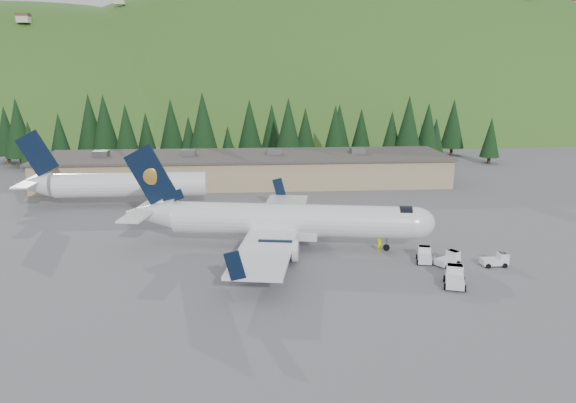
# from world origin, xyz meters

# --- Properties ---
(ground) EXTENTS (600.00, 600.00, 0.00)m
(ground) POSITION_xyz_m (0.00, 0.00, 0.00)
(ground) COLOR #5E5E64
(airliner) EXTENTS (35.16, 33.17, 11.69)m
(airliner) POSITION_xyz_m (-1.01, 0.18, 3.12)
(airliner) COLOR white
(airliner) RESTS_ON ground
(second_airliner) EXTENTS (27.50, 11.00, 10.05)m
(second_airliner) POSITION_xyz_m (-24.92, 22.00, 3.32)
(second_airliner) COLOR white
(second_airliner) RESTS_ON ground
(baggage_tug_a) EXTENTS (2.96, 2.56, 1.42)m
(baggage_tug_a) POSITION_xyz_m (15.72, -7.00, 0.64)
(baggage_tug_a) COLOR silver
(baggage_tug_a) RESTS_ON ground
(baggage_tug_b) EXTENTS (2.63, 1.59, 1.40)m
(baggage_tug_b) POSITION_xyz_m (20.50, -7.66, 0.63)
(baggage_tug_b) COLOR silver
(baggage_tug_b) RESTS_ON ground
(baggage_tug_c) EXTENTS (2.76, 3.60, 1.74)m
(baggage_tug_c) POSITION_xyz_m (14.23, -12.55, 0.78)
(baggage_tug_c) COLOR silver
(baggage_tug_c) RESTS_ON ground
(terminal_building) EXTENTS (71.00, 17.00, 6.10)m
(terminal_building) POSITION_xyz_m (-5.01, 38.00, 2.62)
(terminal_building) COLOR tan
(terminal_building) RESTS_ON ground
(baggage_tug_d) EXTENTS (2.24, 3.03, 1.47)m
(baggage_tug_d) POSITION_xyz_m (13.53, -5.75, 0.66)
(baggage_tug_d) COLOR silver
(baggage_tug_d) RESTS_ON ground
(ramp_worker) EXTENTS (0.82, 0.70, 1.92)m
(ramp_worker) POSITION_xyz_m (9.62, -1.84, 0.96)
(ramp_worker) COLOR #F4F503
(ramp_worker) RESTS_ON ground
(tree_line) EXTENTS (111.22, 19.12, 14.26)m
(tree_line) POSITION_xyz_m (-7.54, 60.53, 7.45)
(tree_line) COLOR black
(tree_line) RESTS_ON ground
(hills) EXTENTS (614.00, 330.00, 300.00)m
(hills) POSITION_xyz_m (53.34, 207.38, -82.80)
(hills) COLOR #2A5B1A
(hills) RESTS_ON ground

